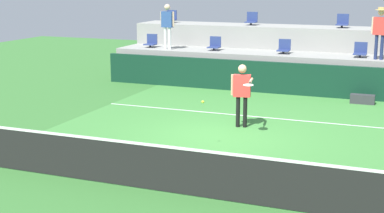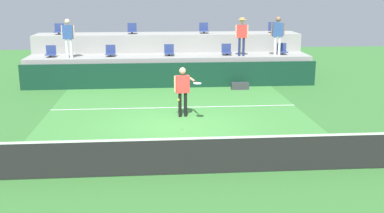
# 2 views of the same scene
# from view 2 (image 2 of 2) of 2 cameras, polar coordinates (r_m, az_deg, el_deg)

# --- Properties ---
(ground_plane) EXTENTS (40.00, 40.00, 0.00)m
(ground_plane) POSITION_cam_2_polar(r_m,az_deg,el_deg) (14.87, -1.70, -2.42)
(ground_plane) COLOR #336B2D
(court_inner_paint) EXTENTS (9.00, 10.00, 0.01)m
(court_inner_paint) POSITION_cam_2_polar(r_m,az_deg,el_deg) (15.83, -1.89, -1.38)
(court_inner_paint) COLOR #3D7F38
(court_inner_paint) RESTS_ON ground_plane
(court_service_line) EXTENTS (9.00, 0.06, 0.00)m
(court_service_line) POSITION_cam_2_polar(r_m,az_deg,el_deg) (17.18, -2.12, -0.11)
(court_service_line) COLOR white
(court_service_line) RESTS_ON ground_plane
(tennis_net) EXTENTS (10.48, 0.08, 1.07)m
(tennis_net) POSITION_cam_2_polar(r_m,az_deg,el_deg) (10.93, -0.59, -5.91)
(tennis_net) COLOR black
(tennis_net) RESTS_ON ground_plane
(sponsor_backboard) EXTENTS (13.00, 0.16, 1.10)m
(sponsor_backboard) POSITION_cam_2_polar(r_m,az_deg,el_deg) (20.58, -2.60, 3.83)
(sponsor_backboard) COLOR #0F3323
(sponsor_backboard) RESTS_ON ground_plane
(seating_tier_lower) EXTENTS (13.00, 1.80, 1.25)m
(seating_tier_lower) POSITION_cam_2_polar(r_m,az_deg,el_deg) (21.85, -2.73, 4.64)
(seating_tier_lower) COLOR gray
(seating_tier_lower) RESTS_ON ground_plane
(seating_tier_upper) EXTENTS (13.00, 1.80, 2.10)m
(seating_tier_upper) POSITION_cam_2_polar(r_m,az_deg,el_deg) (23.56, -2.90, 6.38)
(seating_tier_upper) COLOR gray
(seating_tier_upper) RESTS_ON ground_plane
(stadium_chair_lower_far_left) EXTENTS (0.44, 0.40, 0.52)m
(stadium_chair_lower_far_left) POSITION_cam_2_polar(r_m,az_deg,el_deg) (22.14, -16.89, 6.37)
(stadium_chair_lower_far_left) COLOR #2D2D33
(stadium_chair_lower_far_left) RESTS_ON seating_tier_lower
(stadium_chair_lower_left) EXTENTS (0.44, 0.40, 0.52)m
(stadium_chair_lower_left) POSITION_cam_2_polar(r_m,az_deg,el_deg) (21.74, -9.94, 6.63)
(stadium_chair_lower_left) COLOR #2D2D33
(stadium_chair_lower_left) RESTS_ON seating_tier_lower
(stadium_chair_lower_center) EXTENTS (0.44, 0.40, 0.52)m
(stadium_chair_lower_center) POSITION_cam_2_polar(r_m,az_deg,el_deg) (21.66, -2.82, 6.80)
(stadium_chair_lower_center) COLOR #2D2D33
(stadium_chair_lower_center) RESTS_ON seating_tier_lower
(stadium_chair_lower_right) EXTENTS (0.44, 0.40, 0.52)m
(stadium_chair_lower_right) POSITION_cam_2_polar(r_m,az_deg,el_deg) (21.91, 4.25, 6.86)
(stadium_chair_lower_right) COLOR #2D2D33
(stadium_chair_lower_right) RESTS_ON seating_tier_lower
(stadium_chair_lower_far_right) EXTENTS (0.44, 0.40, 0.52)m
(stadium_chair_lower_far_right) POSITION_cam_2_polar(r_m,az_deg,el_deg) (22.47, 10.95, 6.83)
(stadium_chair_lower_far_right) COLOR #2D2D33
(stadium_chair_lower_far_right) RESTS_ON seating_tier_lower
(stadium_chair_upper_far_left) EXTENTS (0.44, 0.40, 0.52)m
(stadium_chair_upper_far_left) POSITION_cam_2_polar(r_m,az_deg,el_deg) (23.79, -15.95, 9.00)
(stadium_chair_upper_far_left) COLOR #2D2D33
(stadium_chair_upper_far_left) RESTS_ON seating_tier_upper
(stadium_chair_upper_left) EXTENTS (0.44, 0.40, 0.52)m
(stadium_chair_upper_left) POSITION_cam_2_polar(r_m,az_deg,el_deg) (23.37, -7.35, 9.34)
(stadium_chair_upper_left) COLOR #2D2D33
(stadium_chair_upper_left) RESTS_ON seating_tier_upper
(stadium_chair_upper_right) EXTENTS (0.44, 0.40, 0.52)m
(stadium_chair_upper_right) POSITION_cam_2_polar(r_m,az_deg,el_deg) (23.48, 1.46, 9.47)
(stadium_chair_upper_right) COLOR #2D2D33
(stadium_chair_upper_right) RESTS_ON seating_tier_upper
(stadium_chair_upper_far_right) EXTENTS (0.44, 0.40, 0.52)m
(stadium_chair_upper_far_right) POSITION_cam_2_polar(r_m,az_deg,el_deg) (24.11, 9.88, 9.39)
(stadium_chair_upper_far_right) COLOR #2D2D33
(stadium_chair_upper_far_right) RESTS_ON seating_tier_upper
(tennis_player) EXTENTS (0.87, 1.16, 1.70)m
(tennis_player) POSITION_cam_2_polar(r_m,az_deg,el_deg) (15.70, -1.10, 2.40)
(tennis_player) COLOR black
(tennis_player) RESTS_ON ground_plane
(spectator_in_white) EXTENTS (0.60, 0.25, 1.72)m
(spectator_in_white) POSITION_cam_2_polar(r_m,az_deg,el_deg) (21.51, -14.92, 8.51)
(spectator_in_white) COLOR white
(spectator_in_white) RESTS_ON seating_tier_lower
(spectator_with_hat) EXTENTS (0.59, 0.46, 1.75)m
(spectator_with_hat) POSITION_cam_2_polar(r_m,az_deg,el_deg) (21.55, 6.11, 8.99)
(spectator_with_hat) COLOR navy
(spectator_with_hat) RESTS_ON seating_tier_lower
(spectator_leaning_on_rail) EXTENTS (0.62, 0.25, 1.78)m
(spectator_leaning_on_rail) POSITION_cam_2_polar(r_m,az_deg,el_deg) (21.92, 10.45, 8.96)
(spectator_leaning_on_rail) COLOR white
(spectator_leaning_on_rail) RESTS_ON seating_tier_lower
(tennis_ball) EXTENTS (0.07, 0.07, 0.07)m
(tennis_ball) POSITION_cam_2_polar(r_m,az_deg,el_deg) (13.49, -1.67, 0.80)
(tennis_ball) COLOR #CCE033
(equipment_bag) EXTENTS (0.76, 0.28, 0.30)m
(equipment_bag) POSITION_cam_2_polar(r_m,az_deg,el_deg) (20.37, 5.89, 2.51)
(equipment_bag) COLOR #333338
(equipment_bag) RESTS_ON ground_plane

